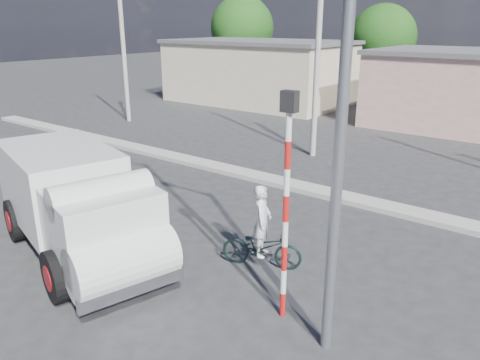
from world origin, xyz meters
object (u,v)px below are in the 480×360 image
Objects in this scene: cyclist at (262,233)px; streetlight at (336,57)px; bicycle at (262,247)px; traffic_pole at (286,191)px; truck at (78,204)px.

streetlight reaches higher than cyclist.
traffic_pole reaches higher than bicycle.
streetlight is at bearing -147.44° from bicycle.
streetlight is (2.38, -1.65, 4.47)m from bicycle.
truck reaches higher than bicycle.
bicycle is at bearing 145.30° from streetlight.
bicycle is (3.71, 2.27, -0.89)m from truck.
truck is at bearing 98.73° from bicycle.
streetlight is (0.94, -0.30, 2.37)m from traffic_pole.
bicycle is 0.36m from cyclist.
streetlight reaches higher than bicycle.
cyclist is at bearing 136.91° from traffic_pole.
cyclist is at bearing 145.30° from streetlight.
truck is at bearing -169.86° from traffic_pole.
truck is 5.37m from traffic_pole.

